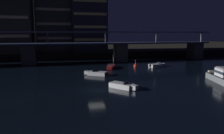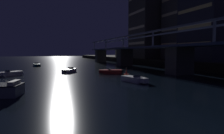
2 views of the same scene
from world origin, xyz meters
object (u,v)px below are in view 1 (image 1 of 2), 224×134
Objects in this scene: tower_west_tall at (54,17)px; tower_west_low at (10,9)px; speedboat_mid_center at (96,73)px; channel_buoy at (135,65)px; tower_central at (88,21)px; cabin_cruiser_near_left at (223,77)px; speedboat_near_right at (123,86)px; river_bridge at (77,49)px; speedboat_mid_right at (157,65)px; speedboat_near_center at (111,67)px.

tower_west_low is at bearing -165.54° from tower_west_tall.
speedboat_mid_center is 2.73× the size of channel_buoy.
tower_central is 2.44× the size of cabin_cruiser_near_left.
speedboat_mid_center is (-2.22, 11.59, 0.00)m from speedboat_near_right.
river_bridge is 24.21m from speedboat_mid_right.
speedboat_mid_center is (-3.73, -37.80, -13.03)m from tower_central.
channel_buoy is at bearing -37.31° from tower_west_low.
river_bridge is 3.86× the size of tower_central.
speedboat_near_center and speedboat_near_right have the same top height.
cabin_cruiser_near_left reaches higher than speedboat_mid_center.
tower_west_low is 1.29× the size of tower_central.
tower_west_low is 41.99m from speedboat_near_center.
tower_west_tall is (13.97, 3.60, -2.06)m from tower_west_low.
speedboat_near_center is 2.91× the size of channel_buoy.
speedboat_near_right is at bearing -91.76° from tower_central.
channel_buoy is (20.71, -30.03, -14.25)m from tower_west_tall.
river_bridge is 19.10× the size of speedboat_near_right.
speedboat_near_center is 12.41m from speedboat_mid_right.
river_bridge is 15.02m from speedboat_near_center.
tower_central is 4.39× the size of speedboat_mid_right.
speedboat_near_right is 11.80m from speedboat_mid_center.
speedboat_mid_center is at bearing -123.17° from speedboat_near_center.
speedboat_near_center and speedboat_mid_center have the same top height.
tower_west_tall is 4.95× the size of speedboat_near_center.
speedboat_near_right and speedboat_mid_center have the same top height.
speedboat_near_right is 2.62× the size of channel_buoy.
speedboat_near_center is (27.90, -26.78, -16.37)m from tower_west_low.
channel_buoy is at bearing -74.22° from tower_central.
tower_west_tall is 39.16m from channel_buoy.
channel_buoy is at bearing 3.01° from speedboat_near_center.
speedboat_near_center is at bearing -43.83° from tower_west_low.
tower_west_low is (-20.50, 14.28, 12.55)m from river_bridge.
tower_west_low reaches higher than speedboat_near_center.
speedboat_mid_right is (26.31, -31.31, -14.31)m from tower_west_tall.
cabin_cruiser_near_left is at bearing -55.01° from river_bridge.
river_bridge is 21.74m from tower_west_tall.
speedboat_near_center is (-15.68, 20.46, -0.64)m from cabin_cruiser_near_left.
river_bridge reaches higher than speedboat_mid_center.
tower_west_low is at bearing 142.69° from channel_buoy.
speedboat_near_center is at bearing 127.46° from cabin_cruiser_near_left.
cabin_cruiser_near_left is 1.83× the size of speedboat_near_center.
tower_central is at bearing 88.24° from speedboat_near_right.
cabin_cruiser_near_left is at bearing -80.41° from speedboat_mid_right.
speedboat_mid_right is at bearing 99.59° from cabin_cruiser_near_left.
tower_west_tall is 4.88× the size of speedboat_mid_right.
speedboat_mid_center is 19.02m from speedboat_mid_right.
tower_central is at bearing 108.91° from cabin_cruiser_near_left.
speedboat_near_right is at bearing -79.16° from speedboat_mid_center.
tower_central is at bearing 84.36° from speedboat_mid_center.
cabin_cruiser_near_left is at bearing -59.79° from tower_west_tall.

